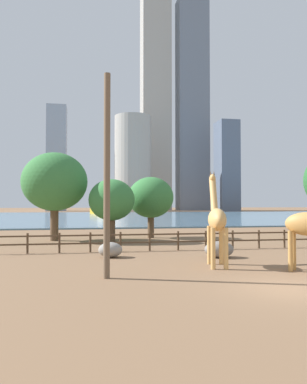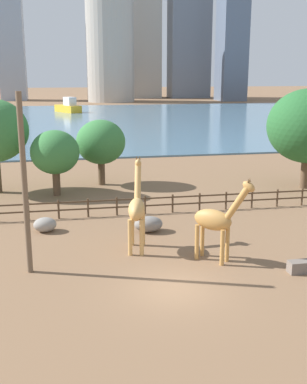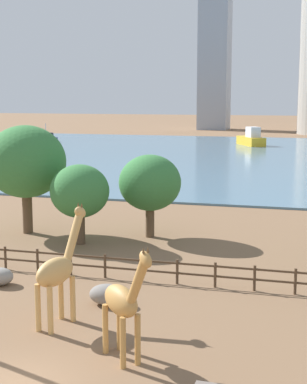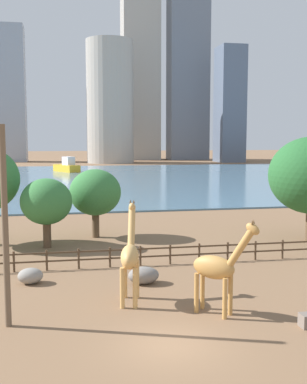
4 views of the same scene
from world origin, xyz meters
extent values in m
plane|color=brown|center=(0.00, 80.00, 0.00)|extent=(400.00, 400.00, 0.00)
cube|color=slate|center=(0.00, 77.00, 0.10)|extent=(180.00, 86.00, 0.20)
cylinder|color=tan|center=(-0.99, 6.02, 1.01)|extent=(0.28, 0.28, 2.01)
cylinder|color=tan|center=(-0.38, 5.89, 1.01)|extent=(0.28, 0.28, 2.01)
cylinder|color=tan|center=(-1.32, 4.50, 1.01)|extent=(0.28, 0.28, 2.01)
cylinder|color=tan|center=(-0.72, 4.37, 1.01)|extent=(0.28, 0.28, 2.01)
ellipsoid|color=tan|center=(-0.85, 5.19, 2.36)|extent=(1.34, 2.36, 1.16)
cylinder|color=tan|center=(-0.56, 6.52, 3.57)|extent=(0.64, 1.42, 2.13)
ellipsoid|color=tan|center=(-0.45, 7.04, 4.55)|extent=(0.53, 0.91, 0.75)
cone|color=brown|center=(-0.54, 7.06, 4.89)|extent=(0.13, 0.13, 0.21)
cone|color=brown|center=(-0.36, 7.02, 4.89)|extent=(0.13, 0.13, 0.21)
cylinder|color=#C18C47|center=(3.51, 2.67, 0.95)|extent=(0.31, 0.31, 1.90)
cylinder|color=#C18C47|center=(3.10, 2.25, 0.95)|extent=(0.31, 0.31, 1.90)
cylinder|color=#C18C47|center=(2.47, 3.71, 0.95)|extent=(0.31, 0.31, 1.90)
cylinder|color=#C18C47|center=(2.05, 3.29, 0.95)|extent=(0.31, 0.31, 1.90)
ellipsoid|color=#C18C47|center=(2.78, 2.98, 2.24)|extent=(2.08, 2.08, 1.10)
cylinder|color=#C18C47|center=(3.73, 2.03, 3.36)|extent=(1.22, 1.22, 1.98)
ellipsoid|color=#C18C47|center=(4.12, 1.65, 4.25)|extent=(0.81, 0.81, 0.73)
cone|color=brown|center=(4.18, 1.71, 4.58)|extent=(0.14, 0.14, 0.20)
cone|color=brown|center=(4.06, 1.59, 4.58)|extent=(0.14, 0.14, 0.20)
cylinder|color=brown|center=(-6.53, 3.23, 4.41)|extent=(0.28, 0.28, 8.81)
ellipsoid|color=gray|center=(0.36, 8.20, 0.48)|extent=(1.76, 1.29, 0.96)
ellipsoid|color=gray|center=(-5.95, 9.42, 0.45)|extent=(1.42, 1.19, 0.90)
cylinder|color=#4C3826|center=(-7.09, 12.00, 0.65)|extent=(0.14, 0.14, 1.30)
cylinder|color=#4C3826|center=(-5.12, 12.00, 0.65)|extent=(0.14, 0.14, 1.30)
cylinder|color=#4C3826|center=(-3.15, 12.00, 0.65)|extent=(0.14, 0.14, 1.30)
cylinder|color=#4C3826|center=(-1.18, 12.00, 0.65)|extent=(0.14, 0.14, 1.30)
cylinder|color=#4C3826|center=(0.79, 12.00, 0.65)|extent=(0.14, 0.14, 1.30)
cylinder|color=#4C3826|center=(2.76, 12.00, 0.65)|extent=(0.14, 0.14, 1.30)
cylinder|color=#4C3826|center=(4.73, 12.00, 0.65)|extent=(0.14, 0.14, 1.30)
cylinder|color=#4C3826|center=(6.70, 12.00, 0.65)|extent=(0.14, 0.14, 1.30)
cylinder|color=#4C3826|center=(8.67, 12.00, 0.65)|extent=(0.14, 0.14, 1.30)
cylinder|color=#4C3826|center=(10.64, 12.00, 0.65)|extent=(0.14, 0.14, 1.30)
cube|color=#4C3826|center=(0.00, 12.00, 1.10)|extent=(26.10, 0.08, 0.10)
cube|color=#4C3826|center=(0.00, 12.00, 0.59)|extent=(26.10, 0.08, 0.10)
cylinder|color=brown|center=(-5.26, 18.44, 0.98)|extent=(0.60, 0.60, 1.96)
ellipsoid|color=#387A3D|center=(-5.26, 18.44, 3.50)|extent=(3.84, 3.84, 3.46)
cylinder|color=brown|center=(-1.40, 21.49, 1.04)|extent=(0.60, 0.60, 2.07)
ellipsoid|color=#387A3D|center=(-1.40, 21.49, 3.77)|extent=(4.24, 4.24, 3.81)
cube|color=gold|center=(-2.89, 97.27, 1.01)|extent=(6.35, 8.48, 1.61)
cube|color=silver|center=(-2.42, 96.38, 2.78)|extent=(3.07, 3.47, 1.94)
cube|color=#939EAD|center=(-19.62, 152.35, 22.60)|extent=(8.24, 9.38, 45.21)
cube|color=slate|center=(51.51, 136.68, 19.04)|extent=(8.24, 10.03, 38.08)
cube|color=slate|center=(42.47, 157.34, 50.48)|extent=(14.39, 9.51, 100.96)
cube|color=#ADA89E|center=(25.18, 160.11, 51.71)|extent=(13.38, 10.84, 103.41)
cylinder|color=#ADA89E|center=(11.72, 138.59, 19.48)|extent=(15.10, 15.10, 38.96)
camera|label=1|loc=(-7.44, -12.87, 3.18)|focal=35.00mm
camera|label=2|loc=(-4.69, -19.73, 9.70)|focal=45.00mm
camera|label=3|loc=(9.41, -16.35, 9.58)|focal=55.00mm
camera|label=4|loc=(-4.09, -17.95, 8.26)|focal=45.00mm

